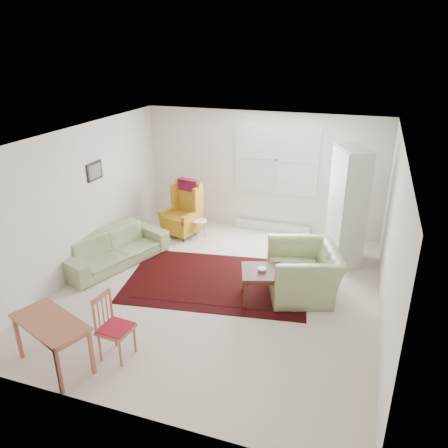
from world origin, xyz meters
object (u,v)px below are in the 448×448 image
(wingback_chair, at_px, (181,209))
(stool, at_px, (200,229))
(coffee_table, at_px, (261,285))
(sofa, at_px, (114,243))
(cabinet, at_px, (348,207))
(desk, at_px, (54,343))
(desk_chair, at_px, (116,328))
(armchair, at_px, (304,267))

(wingback_chair, relative_size, stool, 2.93)
(stool, bearing_deg, coffee_table, -46.47)
(sofa, bearing_deg, wingback_chair, -2.01)
(cabinet, xyz_separation_m, desk, (-3.14, -4.11, -0.73))
(stool, xyz_separation_m, desk_chair, (0.38, -3.79, 0.24))
(stool, bearing_deg, cabinet, -1.61)
(sofa, relative_size, desk, 1.95)
(armchair, distance_m, coffee_table, 0.74)
(coffee_table, relative_size, stool, 1.59)
(wingback_chair, height_order, stool, wingback_chair)
(desk, bearing_deg, coffee_table, 48.56)
(cabinet, bearing_deg, desk_chair, -146.81)
(wingback_chair, bearing_deg, armchair, -13.48)
(wingback_chair, relative_size, desk, 1.10)
(wingback_chair, xyz_separation_m, stool, (0.41, -0.00, -0.38))
(wingback_chair, bearing_deg, sofa, -97.52)
(wingback_chair, xyz_separation_m, coffee_table, (2.19, -1.88, -0.32))
(stool, bearing_deg, desk, -93.62)
(armchair, relative_size, cabinet, 0.57)
(armchair, bearing_deg, cabinet, 140.75)
(stool, bearing_deg, wingback_chair, 179.38)
(stool, distance_m, desk_chair, 3.82)
(stool, relative_size, desk_chair, 0.44)
(armchair, relative_size, coffee_table, 1.95)
(coffee_table, bearing_deg, wingback_chair, 139.43)
(wingback_chair, bearing_deg, desk, -73.28)
(wingback_chair, relative_size, coffee_table, 1.85)
(sofa, relative_size, armchair, 1.68)
(stool, bearing_deg, armchair, -32.10)
(armchair, xyz_separation_m, desk_chair, (-1.99, -2.31, -0.03))
(cabinet, distance_m, desk_chair, 4.52)
(wingback_chair, height_order, desk, wingback_chair)
(armchair, height_order, stool, armchair)
(sofa, distance_m, wingback_chair, 1.69)
(cabinet, bearing_deg, coffee_table, -144.31)
(coffee_table, bearing_deg, cabinet, 58.53)
(wingback_chair, bearing_deg, desk_chair, -63.55)
(coffee_table, distance_m, desk, 3.09)
(armchair, relative_size, wingback_chair, 1.05)
(armchair, xyz_separation_m, wingback_chair, (-2.78, 1.49, 0.10))
(sofa, distance_m, desk, 2.75)
(wingback_chair, xyz_separation_m, cabinet, (3.29, -0.09, 0.48))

